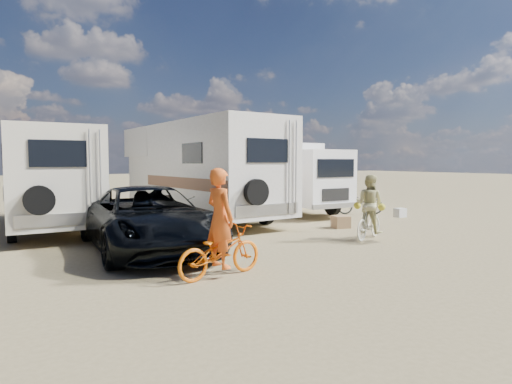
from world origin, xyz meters
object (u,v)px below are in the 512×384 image
box_truck (284,178)px  crate (341,222)px  bike_man (220,251)px  rider_woman (369,210)px  dark_suv (148,219)px  rv_left (48,180)px  rv_main (198,172)px  cooler (184,242)px  bike_woman (369,222)px  rider_man (220,228)px  bike_parked (360,202)px

box_truck → crate: bearing=-101.7°
bike_man → rider_woman: (5.23, 1.54, 0.33)m
dark_suv → rider_woman: (5.74, -1.51, 0.03)m
crate → rv_left: bearing=151.6°
rv_main → crate: rv_main is taller
cooler → rider_woman: bearing=-16.7°
bike_woman → rv_main: bearing=-3.2°
rider_man → bike_parked: (9.04, 5.99, -0.44)m
box_truck → bike_parked: 3.34m
rv_left → dark_suv: rv_left is taller
rv_main → bike_woman: rv_main is taller
rv_left → bike_woman: size_ratio=4.50×
dark_suv → cooler: dark_suv is taller
bike_parked → rider_man: bearing=153.7°
rider_woman → box_truck: bearing=-37.4°
bike_parked → crate: bearing=158.4°
rv_left → bike_parked: bearing=-10.0°
rv_main → bike_man: bearing=-114.2°
rider_woman → cooler: size_ratio=2.90×
box_truck → bike_parked: size_ratio=3.59×
rv_main → box_truck: 4.07m
dark_suv → bike_woman: (5.74, -1.51, -0.30)m
rider_man → rider_woman: 5.45m
bike_woman → rider_man: (-5.23, -1.54, 0.45)m
rider_man → bike_parked: 10.85m
rv_left → rider_man: rv_left is taller
bike_woman → cooler: (-5.00, 1.03, -0.26)m
box_truck → bike_woman: box_truck is taller
bike_parked → cooler: bike_parked is taller
bike_man → rider_woman: 5.46m
bike_man → rv_left: bearing=5.0°
crate → rv_main: bearing=125.7°
dark_suv → bike_man: dark_suv is taller
bike_woman → crate: bike_woman is taller
rv_left → rider_woman: (7.55, -6.45, -0.75)m
box_truck → rider_man: 10.73m
bike_woman → bike_parked: 5.85m
rv_left → bike_man: (2.32, -7.99, -1.07)m
bike_woman → crate: 2.12m
rv_main → dark_suv: size_ratio=1.59×
bike_woman → crate: bearing=-43.6°
dark_suv → bike_man: (0.51, -3.05, -0.30)m
bike_parked → rv_main: bearing=102.9°
dark_suv → bike_parked: bearing=18.2°
box_truck → crate: 4.99m
dark_suv → crate: (6.44, 0.48, -0.58)m
rv_left → crate: (8.25, -4.46, -1.36)m
rv_left → crate: rv_left is taller
bike_man → rider_man: size_ratio=0.98×
dark_suv → cooler: size_ratio=10.01×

